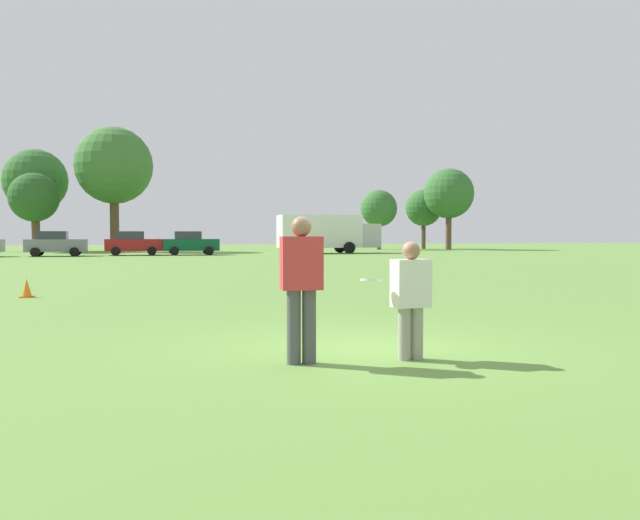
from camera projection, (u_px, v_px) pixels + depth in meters
name	position (u px, v px, depth m)	size (l,w,h in m)	color
ground_plane	(364.00, 349.00, 9.15)	(183.52, 183.52, 0.00)	#608C3D
player_thrower	(301.00, 281.00, 8.10)	(0.52, 0.32, 1.84)	#4C4C51
player_defender	(411.00, 294.00, 8.37)	(0.49, 0.32, 1.53)	gray
frisbee	(370.00, 280.00, 8.32)	(0.27, 0.27, 0.07)	white
traffic_cone	(27.00, 288.00, 16.67)	(0.32, 0.32, 0.48)	#D8590C
parked_car_mid_left	(56.00, 244.00, 47.30)	(4.22, 2.26, 1.82)	slate
parked_car_center	(133.00, 243.00, 49.45)	(4.22, 2.26, 1.82)	maroon
parked_car_mid_right	(190.00, 243.00, 50.16)	(4.22, 2.26, 1.82)	#0C4C2D
box_truck	(327.00, 232.00, 54.60)	(8.53, 3.09, 3.18)	white
tree_west_oak	(35.00, 181.00, 61.00)	(5.89, 5.89, 9.56)	brown
tree_west_maple	(34.00, 198.00, 56.97)	(4.29, 4.29, 6.98)	brown
tree_center_elm	(114.00, 166.00, 59.41)	(7.00, 7.00, 11.37)	brown
tree_east_birch	(379.00, 209.00, 67.27)	(3.79, 3.79, 6.17)	brown
tree_east_oak	(424.00, 208.00, 70.42)	(3.96, 3.96, 6.44)	brown
tree_far_east_pine	(449.00, 194.00, 67.25)	(5.16, 5.16, 8.38)	brown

